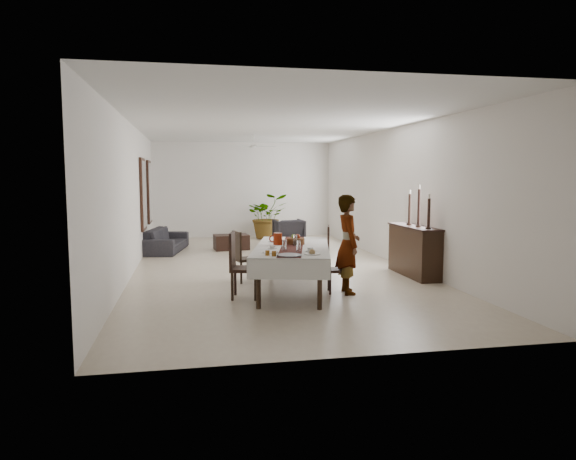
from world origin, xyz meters
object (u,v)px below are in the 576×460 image
Objects in this scene: dining_table_top at (292,248)px; woman at (348,244)px; red_pitcher at (278,239)px; sideboard_body at (414,252)px; sofa at (166,240)px.

woman is at bearing -4.54° from dining_table_top.
red_pitcher reaches higher than dining_table_top.
sideboard_body reaches higher than sofa.
sideboard_body reaches higher than dining_table_top.
dining_table_top is at bearing -145.62° from sofa.
sideboard_body is (1.85, 1.30, -0.37)m from woman.
red_pitcher is 3.14m from sideboard_body.
red_pitcher is 0.13× the size of sideboard_body.
woman is at bearing -139.37° from sofa.
woman is 1.04× the size of sideboard_body.
sideboard_body is at bearing 33.24° from dining_table_top.
red_pitcher is at bearing -146.78° from sofa.
sofa is at bearing 32.47° from woman.
sofa is (-2.21, 5.30, -0.62)m from red_pitcher.
red_pitcher is at bearing 149.04° from dining_table_top.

